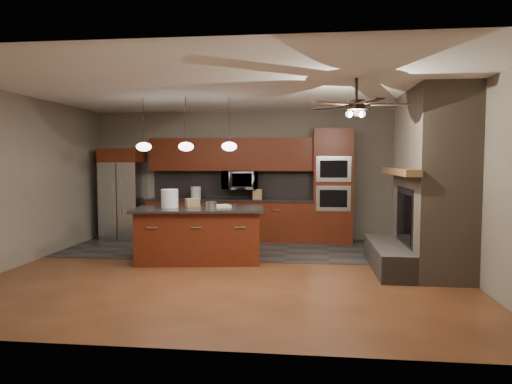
# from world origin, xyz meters

# --- Properties ---
(ground) EXTENTS (7.00, 7.00, 0.00)m
(ground) POSITION_xyz_m (0.00, 0.00, 0.00)
(ground) COLOR brown
(ground) RESTS_ON ground
(ceiling) EXTENTS (7.00, 6.00, 0.02)m
(ceiling) POSITION_xyz_m (0.00, 0.00, 2.80)
(ceiling) COLOR white
(ceiling) RESTS_ON back_wall
(back_wall) EXTENTS (7.00, 0.02, 2.80)m
(back_wall) POSITION_xyz_m (0.00, 3.00, 1.40)
(back_wall) COLOR gray
(back_wall) RESTS_ON ground
(right_wall) EXTENTS (0.02, 6.00, 2.80)m
(right_wall) POSITION_xyz_m (3.50, 0.00, 1.40)
(right_wall) COLOR gray
(right_wall) RESTS_ON ground
(left_wall) EXTENTS (0.02, 6.00, 2.80)m
(left_wall) POSITION_xyz_m (-3.50, 0.00, 1.40)
(left_wall) COLOR gray
(left_wall) RESTS_ON ground
(slate_tile_patch) EXTENTS (7.00, 2.40, 0.01)m
(slate_tile_patch) POSITION_xyz_m (0.00, 1.80, 0.01)
(slate_tile_patch) COLOR #363331
(slate_tile_patch) RESTS_ON ground
(fireplace_column) EXTENTS (1.30, 2.10, 2.80)m
(fireplace_column) POSITION_xyz_m (3.04, 0.40, 1.30)
(fireplace_column) COLOR #766754
(fireplace_column) RESTS_ON ground
(back_cabinetry) EXTENTS (3.59, 0.64, 2.20)m
(back_cabinetry) POSITION_xyz_m (-0.48, 2.74, 0.89)
(back_cabinetry) COLOR #5C2110
(back_cabinetry) RESTS_ON ground
(oven_tower) EXTENTS (0.80, 0.63, 2.38)m
(oven_tower) POSITION_xyz_m (1.70, 2.69, 1.19)
(oven_tower) COLOR #5C2110
(oven_tower) RESTS_ON ground
(microwave) EXTENTS (0.73, 0.41, 0.50)m
(microwave) POSITION_xyz_m (-0.27, 2.75, 1.30)
(microwave) COLOR silver
(microwave) RESTS_ON back_cabinetry
(refrigerator) EXTENTS (0.84, 0.75, 1.98)m
(refrigerator) POSITION_xyz_m (-2.84, 2.62, 0.99)
(refrigerator) COLOR silver
(refrigerator) RESTS_ON ground
(kitchen_island) EXTENTS (2.29, 1.28, 0.92)m
(kitchen_island) POSITION_xyz_m (-0.65, 0.57, 0.47)
(kitchen_island) COLOR #5C2110
(kitchen_island) RESTS_ON ground
(white_bucket) EXTENTS (0.40, 0.40, 0.31)m
(white_bucket) POSITION_xyz_m (-1.17, 0.60, 1.08)
(white_bucket) COLOR white
(white_bucket) RESTS_ON kitchen_island
(paint_can) EXTENTS (0.22, 0.22, 0.12)m
(paint_can) POSITION_xyz_m (-0.42, 0.49, 0.98)
(paint_can) COLOR #A3A3A8
(paint_can) RESTS_ON kitchen_island
(paint_tray) EXTENTS (0.45, 0.41, 0.04)m
(paint_tray) POSITION_xyz_m (-0.34, 0.74, 0.94)
(paint_tray) COLOR silver
(paint_tray) RESTS_ON kitchen_island
(cardboard_box) EXTENTS (0.28, 0.26, 0.14)m
(cardboard_box) POSITION_xyz_m (-0.81, 0.75, 0.99)
(cardboard_box) COLOR olive
(cardboard_box) RESTS_ON kitchen_island
(counter_bucket) EXTENTS (0.27, 0.27, 0.25)m
(counter_bucket) POSITION_xyz_m (-1.24, 2.70, 1.03)
(counter_bucket) COLOR silver
(counter_bucket) RESTS_ON back_cabinetry
(counter_box) EXTENTS (0.19, 0.15, 0.21)m
(counter_box) POSITION_xyz_m (0.12, 2.65, 1.01)
(counter_box) COLOR #A27F54
(counter_box) RESTS_ON back_cabinetry
(pendant_left) EXTENTS (0.26, 0.26, 0.92)m
(pendant_left) POSITION_xyz_m (-1.65, 0.70, 1.96)
(pendant_left) COLOR black
(pendant_left) RESTS_ON ceiling
(pendant_center) EXTENTS (0.26, 0.26, 0.92)m
(pendant_center) POSITION_xyz_m (-0.90, 0.70, 1.96)
(pendant_center) COLOR black
(pendant_center) RESTS_ON ceiling
(pendant_right) EXTENTS (0.26, 0.26, 0.92)m
(pendant_right) POSITION_xyz_m (-0.15, 0.70, 1.96)
(pendant_right) COLOR black
(pendant_right) RESTS_ON ceiling
(ceiling_fan) EXTENTS (1.27, 1.33, 0.41)m
(ceiling_fan) POSITION_xyz_m (1.80, -0.80, 2.46)
(ceiling_fan) COLOR black
(ceiling_fan) RESTS_ON ceiling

